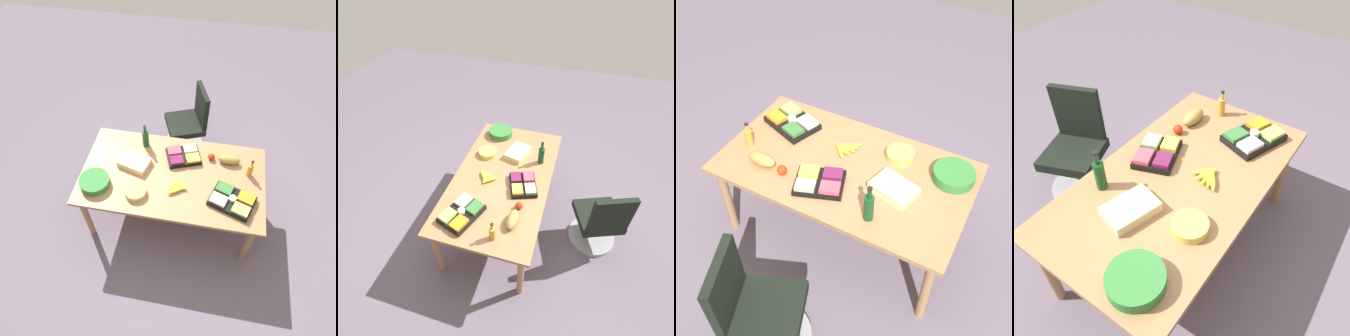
{
  "view_description": "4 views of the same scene",
  "coord_description": "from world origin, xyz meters",
  "views": [
    {
      "loc": [
        -0.3,
        1.91,
        3.35
      ],
      "look_at": [
        0.06,
        -0.04,
        0.81
      ],
      "focal_mm": 32.38,
      "sensor_mm": 36.0,
      "label": 1
    },
    {
      "loc": [
        -2.11,
        -0.67,
        2.99
      ],
      "look_at": [
        0.08,
        -0.02,
        0.84
      ],
      "focal_mm": 29.16,
      "sensor_mm": 36.0,
      "label": 2
    },
    {
      "loc": [
        1.07,
        -2.01,
        3.01
      ],
      "look_at": [
        0.03,
        -0.07,
        0.82
      ],
      "focal_mm": 44.39,
      "sensor_mm": 36.0,
      "label": 3
    },
    {
      "loc": [
        1.34,
        0.94,
        2.38
      ],
      "look_at": [
        0.01,
        0.02,
        0.87
      ],
      "focal_mm": 36.17,
      "sensor_mm": 36.0,
      "label": 4
    }
  ],
  "objects": [
    {
      "name": "wine_bottle",
      "position": [
        0.37,
        -0.37,
        0.88
      ],
      "size": [
        0.08,
        0.08,
        0.3
      ],
      "color": "#103D1A",
      "rests_on": "conference_table"
    },
    {
      "name": "chip_bowl",
      "position": [
        0.33,
        0.3,
        0.8
      ],
      "size": [
        0.24,
        0.24,
        0.06
      ],
      "primitive_type": "cylinder",
      "rotation": [
        0.0,
        0.0,
        -0.05
      ],
      "color": "gold",
      "rests_on": "conference_table"
    },
    {
      "name": "office_chair",
      "position": [
        -0.03,
        -1.16,
        0.37
      ],
      "size": [
        0.62,
        0.62,
        0.96
      ],
      "color": "gray",
      "rests_on": "ground"
    },
    {
      "name": "sheet_cake",
      "position": [
        0.43,
        -0.07,
        0.8
      ],
      "size": [
        0.37,
        0.3,
        0.07
      ],
      "primitive_type": "cube",
      "rotation": [
        0.0,
        0.0,
        -0.27
      ],
      "color": "beige",
      "rests_on": "conference_table"
    },
    {
      "name": "banana_bunch",
      "position": [
        -0.09,
        0.17,
        0.79
      ],
      "size": [
        0.2,
        0.23,
        0.04
      ],
      "color": "gold",
      "rests_on": "conference_table"
    },
    {
      "name": "fruit_platter",
      "position": [
        -0.08,
        -0.26,
        0.8
      ],
      "size": [
        0.43,
        0.39,
        0.07
      ],
      "color": "black",
      "rests_on": "conference_table"
    },
    {
      "name": "veggie_tray",
      "position": [
        -0.64,
        0.23,
        0.8
      ],
      "size": [
        0.5,
        0.42,
        0.09
      ],
      "color": "black",
      "rests_on": "conference_table"
    },
    {
      "name": "dressing_bottle",
      "position": [
        -0.8,
        -0.15,
        0.85
      ],
      "size": [
        0.07,
        0.07,
        0.22
      ],
      "color": "#C9852F",
      "rests_on": "conference_table"
    },
    {
      "name": "conference_table",
      "position": [
        0.0,
        0.0,
        0.69
      ],
      "size": [
        1.94,
        1.08,
        0.77
      ],
      "color": "#936B44",
      "rests_on": "ground"
    },
    {
      "name": "bread_loaf",
      "position": [
        -0.58,
        -0.28,
        0.82
      ],
      "size": [
        0.24,
        0.11,
        0.1
      ],
      "primitive_type": "ellipsoid",
      "rotation": [
        0.0,
        0.0,
        -0.02
      ],
      "color": "olive",
      "rests_on": "conference_table"
    },
    {
      "name": "apple_red",
      "position": [
        -0.38,
        -0.29,
        0.8
      ],
      "size": [
        0.1,
        0.1,
        0.08
      ],
      "primitive_type": "sphere",
      "rotation": [
        0.0,
        0.0,
        -0.35
      ],
      "color": "red",
      "rests_on": "conference_table"
    },
    {
      "name": "salad_bowl",
      "position": [
        0.77,
        0.26,
        0.81
      ],
      "size": [
        0.36,
        0.36,
        0.08
      ],
      "primitive_type": "cylinder",
      "rotation": [
        0.0,
        0.0,
        0.17
      ],
      "color": "#2F7031",
      "rests_on": "conference_table"
    },
    {
      "name": "ground_plane",
      "position": [
        0.0,
        0.0,
        0.0
      ],
      "size": [
        10.0,
        10.0,
        0.0
      ],
      "primitive_type": "plane",
      "color": "#5E5461"
    }
  ]
}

